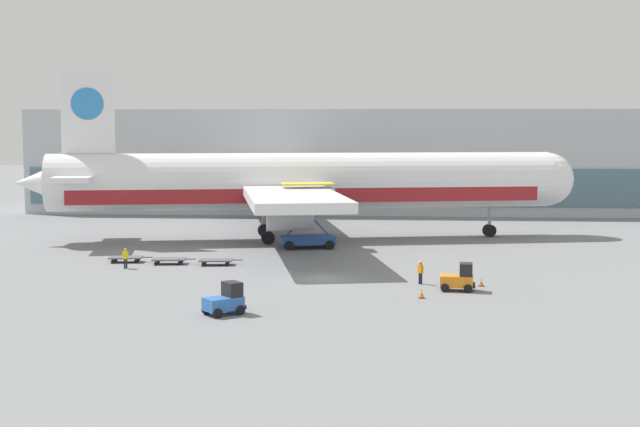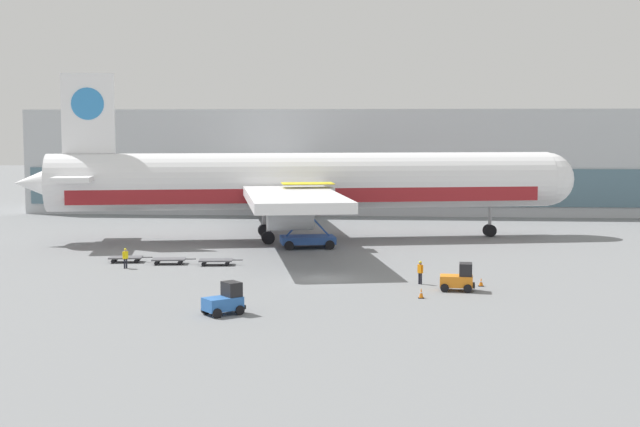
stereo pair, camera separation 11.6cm
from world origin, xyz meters
The scene contains 13 objects.
ground_plane centered at (0.00, 0.00, 0.00)m, with size 400.00×400.00×0.00m, color slate.
terminal_building centered at (1.20, 57.68, 6.99)m, with size 90.00×18.20×14.00m.
airplane_main centered at (-4.29, 23.82, 5.84)m, with size 57.47×48.63×17.00m.
scissor_lift_loader centered at (-2.75, 17.46, 2.34)m, with size 5.69×4.25×6.30m.
baggage_tug_foreground centered at (10.01, -4.38, 0.88)m, with size 2.56×1.82×2.00m.
baggage_tug_mid centered at (-5.15, -13.57, 0.88)m, with size 2.78×2.68×2.00m.
baggage_dolly_lead centered at (-17.60, 7.08, 0.39)m, with size 3.77×1.85×0.48m.
baggage_dolly_second centered at (-13.64, 6.35, 0.39)m, with size 3.77×1.85×0.48m.
baggage_dolly_third centered at (-9.54, 6.09, 0.39)m, with size 3.77×1.85×0.48m.
ground_crew_near centered at (7.37, -1.88, 1.02)m, with size 0.42×0.44×1.74m.
ground_crew_far centered at (-16.66, 3.76, 0.99)m, with size 0.39×0.48×1.69m.
traffic_cone_near centered at (11.79, -2.42, 0.30)m, with size 0.40×0.40×0.61m.
traffic_cone_far centered at (7.23, -7.39, 0.34)m, with size 0.40×0.40×0.70m.
Camera 2 is at (4.83, -67.59, 11.59)m, focal length 50.00 mm.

